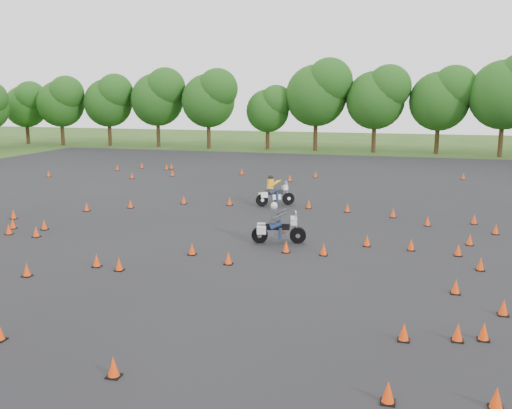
# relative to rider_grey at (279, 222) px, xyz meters

# --- Properties ---
(ground) EXTENTS (140.00, 140.00, 0.00)m
(ground) POSITION_rel_rider_grey_xyz_m (-1.49, -2.13, -0.88)
(ground) COLOR #2D5119
(ground) RESTS_ON ground
(asphalt_pad) EXTENTS (62.00, 62.00, 0.00)m
(asphalt_pad) POSITION_rel_rider_grey_xyz_m (-1.49, 3.87, -0.87)
(asphalt_pad) COLOR black
(asphalt_pad) RESTS_ON ground
(treeline) EXTENTS (87.24, 32.58, 10.35)m
(treeline) POSITION_rel_rider_grey_xyz_m (0.76, 32.68, 3.68)
(treeline) COLOR #1E4B15
(treeline) RESTS_ON ground
(traffic_cones) EXTENTS (36.39, 32.94, 0.45)m
(traffic_cones) POSITION_rel_rider_grey_xyz_m (-1.79, 3.62, -0.65)
(traffic_cones) COLOR #F7400A
(traffic_cones) RESTS_ON asphalt_pad
(rider_grey) EXTENTS (2.35, 1.19, 1.74)m
(rider_grey) POSITION_rel_rider_grey_xyz_m (0.00, 0.00, 0.00)
(rider_grey) COLOR #3A3D41
(rider_grey) RESTS_ON ground
(rider_yellow) EXTENTS (2.23, 1.74, 1.70)m
(rider_yellow) POSITION_rel_rider_grey_xyz_m (-1.97, 7.70, -0.02)
(rider_yellow) COLOR #F7A516
(rider_yellow) RESTS_ON ground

